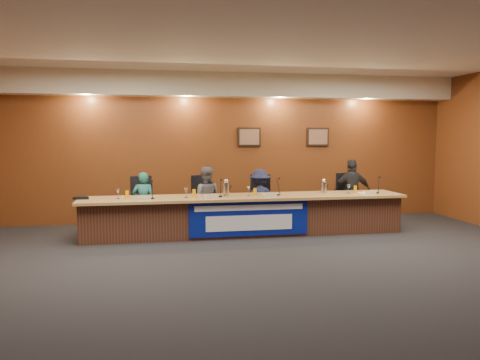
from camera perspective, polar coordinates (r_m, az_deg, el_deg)
The scene contains 39 objects.
floor at distance 6.73m, azimuth 4.61°, elevation -10.82°, with size 10.00×10.00×0.00m, color black.
ceiling at distance 6.59m, azimuth 4.83°, elevation 16.95°, with size 10.00×8.00×0.04m, color silver.
wall_back at distance 10.38m, azimuth -1.08°, elevation 3.89°, with size 10.00×0.04×3.20m, color #5F2F15.
soffit at distance 10.18m, azimuth -0.86°, elevation 11.47°, with size 10.00×0.50×0.50m, color beige.
dais_body at distance 8.93m, azimuth 0.62°, elevation -4.43°, with size 6.00×0.80×0.70m, color #48271A.
dais_top at distance 8.83m, azimuth 0.68°, elevation -2.09°, with size 6.10×0.95×0.05m, color #9E7743.
banner at distance 8.53m, azimuth 1.15°, elevation -4.70°, with size 2.20×0.02×0.65m, color navy.
banner_text_upper at distance 8.48m, azimuth 1.17°, elevation -3.39°, with size 2.00×0.01×0.10m, color silver.
banner_text_lower at distance 8.53m, azimuth 1.17°, elevation -5.25°, with size 1.60×0.01×0.28m, color silver.
wall_photo_left at distance 10.42m, azimuth 1.13°, elevation 5.27°, with size 0.52×0.04×0.42m, color black.
wall_photo_right at distance 10.85m, azimuth 9.47°, elevation 5.21°, with size 0.52×0.04×0.42m, color black.
panelist_a at distance 9.29m, azimuth -11.70°, elevation -2.66°, with size 0.43×0.28×1.18m, color #1B5A58.
panelist_b at distance 9.34m, azimuth -4.22°, elevation -2.25°, with size 0.62×0.48×1.27m, color #515157.
panelist_c at distance 9.52m, azimuth 2.41°, elevation -2.30°, with size 0.77×0.45×1.20m, color #141836.
panelist_d at distance 10.14m, azimuth 13.50°, elevation -1.43°, with size 0.81×0.34×1.39m, color black.
office_chair_a at distance 9.41m, azimuth -11.67°, elevation -3.24°, with size 0.48×0.48×0.08m, color black.
office_chair_b at distance 9.46m, azimuth -4.28°, elevation -3.10°, with size 0.48×0.48×0.08m, color black.
office_chair_c at distance 9.64m, azimuth 2.28°, elevation -2.92°, with size 0.48×0.48×0.08m, color black.
office_chair_d at distance 10.26m, azimuth 13.25°, elevation -2.55°, with size 0.48×0.48×0.08m, color black.
nameplate_a at distance 8.38m, azimuth -11.62°, elevation -2.12°, with size 0.24×0.06×0.09m, color white.
microphone_a at distance 8.53m, azimuth -10.62°, elevation -2.21°, with size 0.07×0.07×0.02m, color black.
juice_glass_a at distance 8.60m, azimuth -13.61°, elevation -1.77°, with size 0.06×0.06×0.15m, color orange.
water_glass_a at distance 8.65m, azimuth -14.64°, elevation -1.65°, with size 0.08×0.08×0.18m, color silver.
nameplate_b at distance 8.44m, azimuth -3.51°, elevation -1.96°, with size 0.24×0.06×0.09m, color white.
microphone_b at distance 8.65m, azimuth -2.39°, elevation -2.01°, with size 0.07×0.07×0.02m, color black.
juice_glass_b at distance 8.61m, azimuth -5.61°, elevation -1.63°, with size 0.06×0.06×0.15m, color orange.
water_glass_b at distance 8.60m, azimuth -6.60°, elevation -1.55°, with size 0.08×0.08×0.18m, color silver.
nameplate_c at distance 8.67m, azimuth 3.75°, elevation -1.77°, with size 0.24×0.06×0.09m, color white.
microphone_c at distance 8.90m, azimuth 4.63°, elevation -1.81°, with size 0.07×0.07×0.02m, color black.
juice_glass_c at distance 8.76m, azimuth 1.85°, elevation -1.48°, with size 0.06×0.06×0.15m, color orange.
water_glass_c at distance 8.80m, azimuth 1.03°, elevation -1.36°, with size 0.08×0.08×0.18m, color silver.
nameplate_d at distance 9.39m, azimuth 15.64°, elevation -1.41°, with size 0.24×0.06×0.09m, color white.
microphone_d at distance 9.57m, azimuth 16.39°, elevation -1.51°, with size 0.07×0.07×0.02m, color black.
juice_glass_d at distance 9.47m, azimuth 13.87°, elevation -1.12°, with size 0.06×0.06×0.15m, color orange.
water_glass_d at distance 9.39m, azimuth 13.10°, elevation -1.07°, with size 0.08×0.08×0.18m, color silver.
carafe_mid at distance 8.73m, azimuth -1.70°, elevation -1.13°, with size 0.12×0.12×0.26m, color silver.
carafe_right at distance 9.32m, azimuth 10.17°, elevation -0.91°, with size 0.11×0.11×0.23m, color silver.
speakerphone at distance 8.83m, azimuth -18.77°, elevation -2.05°, with size 0.32×0.32×0.05m, color black.
paper_stack at distance 9.52m, azimuth 15.03°, elevation -1.55°, with size 0.22×0.30×0.01m, color white.
Camera 1 is at (-1.69, -6.24, 1.88)m, focal length 35.00 mm.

